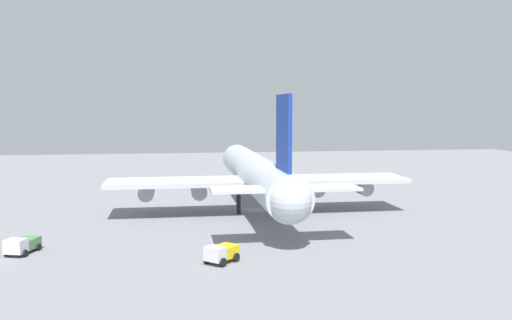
# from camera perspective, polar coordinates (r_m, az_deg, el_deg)

# --- Properties ---
(ground_plane) EXTENTS (241.13, 241.13, 0.00)m
(ground_plane) POSITION_cam_1_polar(r_m,az_deg,el_deg) (92.98, -0.00, -5.28)
(ground_plane) COLOR gray
(cargo_airplane) EXTENTS (60.28, 49.22, 19.10)m
(cargo_airplane) POSITION_cam_1_polar(r_m,az_deg,el_deg) (91.80, 0.02, -1.47)
(cargo_airplane) COLOR silver
(cargo_airplane) RESTS_ON ground_plane
(maintenance_van) EXTENTS (5.15, 3.67, 2.05)m
(maintenance_van) POSITION_cam_1_polar(r_m,az_deg,el_deg) (71.29, -23.38, -8.17)
(maintenance_van) COLOR silver
(maintenance_van) RESTS_ON ground_plane
(pushback_tractor) EXTENTS (4.30, 4.23, 2.08)m
(pushback_tractor) POSITION_cam_1_polar(r_m,az_deg,el_deg) (61.94, -3.67, -9.70)
(pushback_tractor) COLOR silver
(pushback_tractor) RESTS_ON ground_plane
(safety_cone_nose) EXTENTS (0.45, 0.45, 0.64)m
(safety_cone_nose) POSITION_cam_1_polar(r_m,az_deg,el_deg) (119.55, -1.59, -2.71)
(safety_cone_nose) COLOR orange
(safety_cone_nose) RESTS_ON ground_plane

